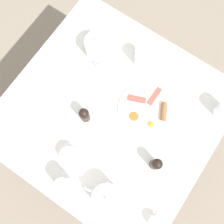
# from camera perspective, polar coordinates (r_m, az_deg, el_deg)

# --- Properties ---
(ground_plane) EXTENTS (8.00, 8.00, 0.00)m
(ground_plane) POSITION_cam_1_polar(r_m,az_deg,el_deg) (2.08, 0.00, -5.14)
(ground_plane) COLOR gray
(table) EXTENTS (1.01, 1.04, 0.77)m
(table) POSITION_cam_1_polar(r_m,az_deg,el_deg) (1.40, 0.00, -0.91)
(table) COLOR white
(table) RESTS_ON ground_plane
(breakfast_plate) EXTENTS (0.30, 0.30, 0.04)m
(breakfast_plate) POSITION_cam_1_polar(r_m,az_deg,el_deg) (1.33, 7.96, 0.37)
(breakfast_plate) COLOR white
(breakfast_plate) RESTS_ON table
(teapot_near) EXTENTS (0.17, 0.16, 0.14)m
(teapot_near) POSITION_cam_1_polar(r_m,az_deg,el_deg) (1.39, -3.21, 13.99)
(teapot_near) COLOR white
(teapot_near) RESTS_ON table
(teapot_far) EXTENTS (0.13, 0.22, 0.14)m
(teapot_far) POSITION_cam_1_polar(r_m,az_deg,el_deg) (1.24, -1.35, -18.05)
(teapot_far) COLOR white
(teapot_far) RESTS_ON table
(teacup_with_saucer_left) EXTENTS (0.14, 0.14, 0.07)m
(teacup_with_saucer_left) POSITION_cam_1_polar(r_m,az_deg,el_deg) (1.28, -9.20, -9.39)
(teacup_with_saucer_left) COLOR white
(teacup_with_saucer_left) RESTS_ON table
(water_glass_tall) EXTENTS (0.08, 0.08, 0.12)m
(water_glass_tall) POSITION_cam_1_polar(r_m,az_deg,el_deg) (1.38, 6.51, 11.94)
(water_glass_tall) COLOR white
(water_glass_tall) RESTS_ON table
(water_glass_short) EXTENTS (0.08, 0.08, 0.11)m
(water_glass_short) POSITION_cam_1_polar(r_m,az_deg,el_deg) (1.38, 23.20, 0.52)
(water_glass_short) COLOR white
(water_glass_short) RESTS_ON table
(wine_glass_spare) EXTENTS (0.08, 0.08, 0.13)m
(wine_glass_spare) POSITION_cam_1_polar(r_m,az_deg,el_deg) (1.24, -10.28, -15.58)
(wine_glass_spare) COLOR white
(wine_glass_spare) RESTS_ON table
(creamer_jug) EXTENTS (0.08, 0.06, 0.05)m
(creamer_jug) POSITION_cam_1_polar(r_m,az_deg,el_deg) (1.29, 9.24, -22.46)
(creamer_jug) COLOR white
(creamer_jug) RESTS_ON table
(pepper_grinder) EXTENTS (0.05, 0.05, 0.12)m
(pepper_grinder) POSITION_cam_1_polar(r_m,az_deg,el_deg) (1.24, 9.58, -11.16)
(pepper_grinder) COLOR black
(pepper_grinder) RESTS_ON table
(salt_grinder) EXTENTS (0.05, 0.05, 0.12)m
(salt_grinder) POSITION_cam_1_polar(r_m,az_deg,el_deg) (1.26, -5.99, -0.65)
(salt_grinder) COLOR black
(salt_grinder) RESTS_ON table
(fork_by_plate) EXTENTS (0.08, 0.15, 0.00)m
(fork_by_plate) POSITION_cam_1_polar(r_m,az_deg,el_deg) (1.39, -18.18, -0.14)
(fork_by_plate) COLOR silver
(fork_by_plate) RESTS_ON table
(knife_by_plate) EXTENTS (0.06, 0.19, 0.00)m
(knife_by_plate) POSITION_cam_1_polar(r_m,az_deg,el_deg) (1.43, -11.96, 9.22)
(knife_by_plate) COLOR silver
(knife_by_plate) RESTS_ON table
(spoon_for_tea) EXTENTS (0.02, 0.16, 0.00)m
(spoon_for_tea) POSITION_cam_1_polar(r_m,az_deg,el_deg) (1.35, -10.62, 1.07)
(spoon_for_tea) COLOR silver
(spoon_for_tea) RESTS_ON table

